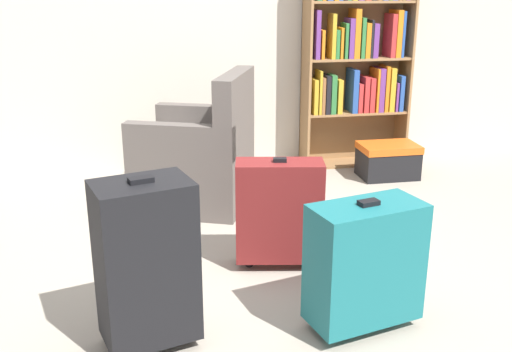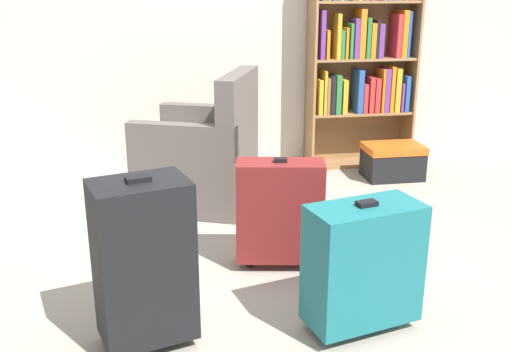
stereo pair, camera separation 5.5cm
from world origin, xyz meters
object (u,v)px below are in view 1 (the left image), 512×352
object	(u,v)px
armchair	(200,158)
suitcase_black	(146,262)
mug	(271,194)
storage_box	(388,160)
suitcase_dark_red	(279,211)
suitcase_teal	(365,263)
bookshelf	(357,47)

from	to	relation	value
armchair	suitcase_black	size ratio (longest dim) A/B	1.22
mug	storage_box	size ratio (longest dim) A/B	0.27
storage_box	suitcase_dark_red	distance (m)	1.77
mug	suitcase_teal	world-z (taller)	suitcase_teal
mug	storage_box	bearing A→B (deg)	18.83
bookshelf	suitcase_dark_red	size ratio (longest dim) A/B	2.87
suitcase_black	bookshelf	bearing A→B (deg)	53.87
mug	bookshelf	bearing A→B (deg)	41.06
mug	storage_box	distance (m)	1.06
suitcase_dark_red	armchair	bearing A→B (deg)	107.15
bookshelf	mug	bearing A→B (deg)	-138.94
mug	suitcase_teal	xyz separation A→B (m)	(0.06, -1.62, 0.26)
suitcase_dark_red	storage_box	bearing A→B (deg)	48.56
suitcase_black	suitcase_teal	size ratio (longest dim) A/B	1.24
bookshelf	suitcase_teal	world-z (taller)	bookshelf
armchair	storage_box	distance (m)	1.52
storage_box	suitcase_black	distance (m)	2.69
bookshelf	armchair	xyz separation A→B (m)	(-1.33, -0.69, -0.64)
armchair	suitcase_dark_red	xyz separation A→B (m)	(0.32, -1.03, -0.00)
mug	suitcase_black	world-z (taller)	suitcase_black
bookshelf	mug	distance (m)	1.45
storage_box	suitcase_teal	xyz separation A→B (m)	(-0.94, -1.96, 0.17)
suitcase_dark_red	suitcase_black	size ratio (longest dim) A/B	0.81
suitcase_black	suitcase_teal	xyz separation A→B (m)	(0.91, -0.03, -0.07)
mug	suitcase_dark_red	bearing A→B (deg)	-99.78
armchair	mug	xyz separation A→B (m)	(0.49, -0.05, -0.27)
storage_box	suitcase_dark_red	xyz separation A→B (m)	(-1.17, -1.32, 0.17)
armchair	storage_box	bearing A→B (deg)	11.13
armchair	suitcase_teal	bearing A→B (deg)	-71.96
suitcase_dark_red	bookshelf	bearing A→B (deg)	59.42
mug	suitcase_black	size ratio (longest dim) A/B	0.16
armchair	suitcase_teal	distance (m)	1.76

